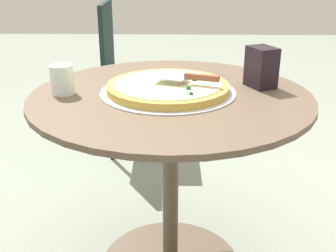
{
  "coord_description": "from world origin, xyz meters",
  "views": [
    {
      "loc": [
        -0.02,
        1.27,
        1.09
      ],
      "look_at": [
        0.01,
        -0.01,
        0.57
      ],
      "focal_mm": 44.96,
      "sensor_mm": 36.0,
      "label": 1
    }
  ],
  "objects_px": {
    "patio_table": "(171,148)",
    "pizza_on_tray": "(168,88)",
    "pizza_server": "(186,77)",
    "drinking_cup": "(62,80)",
    "patio_chair_near": "(126,66)",
    "napkin_dispenser": "(261,67)"
  },
  "relations": [
    {
      "from": "pizza_server",
      "to": "napkin_dispenser",
      "type": "relative_size",
      "value": 1.62
    },
    {
      "from": "patio_table",
      "to": "patio_chair_near",
      "type": "xyz_separation_m",
      "value": [
        0.27,
        -1.05,
        0.02
      ]
    },
    {
      "from": "patio_table",
      "to": "pizza_server",
      "type": "distance_m",
      "value": 0.25
    },
    {
      "from": "pizza_server",
      "to": "drinking_cup",
      "type": "height_order",
      "value": "drinking_cup"
    },
    {
      "from": "pizza_on_tray",
      "to": "napkin_dispenser",
      "type": "height_order",
      "value": "napkin_dispenser"
    },
    {
      "from": "patio_chair_near",
      "to": "patio_table",
      "type": "bearing_deg",
      "value": 104.45
    },
    {
      "from": "patio_chair_near",
      "to": "napkin_dispenser",
      "type": "bearing_deg",
      "value": 120.19
    },
    {
      "from": "pizza_server",
      "to": "patio_chair_near",
      "type": "bearing_deg",
      "value": -73.05
    },
    {
      "from": "pizza_on_tray",
      "to": "drinking_cup",
      "type": "distance_m",
      "value": 0.33
    },
    {
      "from": "patio_table",
      "to": "napkin_dispenser",
      "type": "bearing_deg",
      "value": -165.09
    },
    {
      "from": "pizza_server",
      "to": "drinking_cup",
      "type": "relative_size",
      "value": 2.33
    },
    {
      "from": "patio_table",
      "to": "pizza_on_tray",
      "type": "xyz_separation_m",
      "value": [
        0.01,
        -0.01,
        0.21
      ]
    },
    {
      "from": "patio_table",
      "to": "napkin_dispenser",
      "type": "xyz_separation_m",
      "value": [
        -0.29,
        -0.08,
        0.26
      ]
    },
    {
      "from": "patio_table",
      "to": "pizza_on_tray",
      "type": "relative_size",
      "value": 2.06
    },
    {
      "from": "patio_table",
      "to": "pizza_server",
      "type": "height_order",
      "value": "pizza_server"
    },
    {
      "from": "patio_table",
      "to": "napkin_dispenser",
      "type": "distance_m",
      "value": 0.4
    },
    {
      "from": "patio_table",
      "to": "pizza_on_tray",
      "type": "distance_m",
      "value": 0.21
    },
    {
      "from": "pizza_on_tray",
      "to": "pizza_server",
      "type": "relative_size",
      "value": 2.02
    },
    {
      "from": "napkin_dispenser",
      "to": "patio_chair_near",
      "type": "distance_m",
      "value": 1.15
    },
    {
      "from": "patio_table",
      "to": "napkin_dispenser",
      "type": "relative_size",
      "value": 6.74
    },
    {
      "from": "patio_table",
      "to": "drinking_cup",
      "type": "bearing_deg",
      "value": 2.22
    },
    {
      "from": "patio_table",
      "to": "patio_chair_near",
      "type": "distance_m",
      "value": 1.09
    }
  ]
}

